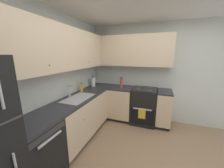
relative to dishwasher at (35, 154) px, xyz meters
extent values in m
cube|color=silver|center=(0.66, 0.33, 0.84)|extent=(3.75, 0.05, 2.56)
cube|color=silver|center=(2.50, -1.49, 0.84)|extent=(0.05, 3.68, 2.56)
cylinder|color=silver|center=(-0.46, -0.42, 1.06)|extent=(0.02, 0.02, 0.28)
cube|color=black|center=(0.00, 0.00, 0.00)|extent=(0.60, 0.60, 0.88)
cube|color=#333333|center=(0.00, -0.30, 0.39)|extent=(0.55, 0.01, 0.07)
cube|color=silver|center=(0.00, -0.32, 0.32)|extent=(0.36, 0.02, 0.02)
cube|color=beige|center=(1.09, 0.00, 0.04)|extent=(1.57, 0.60, 0.79)
cube|color=black|center=(1.09, 0.03, -0.39)|extent=(1.57, 0.54, 0.09)
sphere|color=tan|center=(0.75, -0.31, 0.19)|extent=(0.02, 0.02, 0.02)
sphere|color=tan|center=(1.44, -0.31, 0.19)|extent=(0.02, 0.02, 0.02)
cube|color=#2D2D33|center=(1.09, 0.00, 0.46)|extent=(2.78, 0.60, 0.03)
cube|color=beige|center=(2.18, -0.60, 0.04)|extent=(0.60, 0.60, 0.79)
cube|color=black|center=(2.21, -0.60, -0.39)|extent=(0.54, 0.60, 0.09)
cube|color=beige|center=(2.18, -1.70, 0.04)|extent=(0.60, 0.33, 0.79)
cube|color=black|center=(2.21, -1.70, -0.39)|extent=(0.54, 0.33, 0.09)
sphere|color=tan|center=(1.87, -1.70, 0.19)|extent=(0.02, 0.02, 0.02)
cube|color=#2D2D33|center=(2.18, -0.60, 0.46)|extent=(0.60, 0.60, 0.03)
cube|color=#2D2D33|center=(2.18, -1.70, 0.46)|extent=(0.60, 0.33, 0.03)
cube|color=black|center=(2.20, -1.22, 0.02)|extent=(0.64, 0.62, 0.91)
cube|color=black|center=(1.87, -1.22, -0.15)|extent=(0.02, 0.55, 0.38)
cube|color=silver|center=(1.85, -1.22, 0.06)|extent=(0.02, 0.43, 0.02)
cube|color=black|center=(2.20, -1.22, 0.48)|extent=(0.59, 0.60, 0.01)
cube|color=black|center=(2.50, -1.22, 0.55)|extent=(0.03, 0.60, 0.15)
cylinder|color=#4C4C4C|center=(2.06, -1.35, 0.49)|extent=(0.11, 0.11, 0.01)
cylinder|color=#4C4C4C|center=(2.06, -1.08, 0.49)|extent=(0.11, 0.11, 0.01)
cylinder|color=#4C4C4C|center=(2.34, -1.35, 0.49)|extent=(0.11, 0.11, 0.01)
cylinder|color=#4C4C4C|center=(2.34, -1.08, 0.49)|extent=(0.11, 0.11, 0.01)
cube|color=gold|center=(1.85, -1.21, -0.05)|extent=(0.02, 0.17, 0.26)
cube|color=beige|center=(0.93, 0.14, 1.43)|extent=(2.46, 0.32, 0.77)
sphere|color=tan|center=(0.39, -0.03, 1.18)|extent=(0.02, 0.02, 0.02)
sphere|color=tan|center=(1.47, -0.03, 1.18)|extent=(0.02, 0.02, 0.02)
cube|color=beige|center=(2.32, -0.76, 1.43)|extent=(0.32, 2.12, 0.77)
cube|color=#B7B7BC|center=(1.03, -0.03, 0.48)|extent=(0.70, 0.40, 0.01)
cube|color=gray|center=(1.03, -0.03, 0.43)|extent=(0.65, 0.36, 0.09)
cube|color=#99999E|center=(1.03, -0.03, 0.44)|extent=(0.02, 0.35, 0.06)
cylinder|color=silver|center=(1.03, 0.20, 0.60)|extent=(0.02, 0.02, 0.25)
cylinder|color=silver|center=(1.03, 0.13, 0.71)|extent=(0.02, 0.15, 0.02)
cylinder|color=silver|center=(1.08, 0.20, 0.50)|extent=(0.02, 0.02, 0.06)
cylinder|color=gold|center=(1.46, 0.18, 0.57)|extent=(0.07, 0.07, 0.19)
cylinder|color=#262626|center=(1.46, 0.18, 0.67)|extent=(0.03, 0.03, 0.03)
cylinder|color=white|center=(2.01, 0.16, 0.59)|extent=(0.11, 0.11, 0.24)
cylinder|color=#3F3F3F|center=(2.01, 0.16, 0.61)|extent=(0.02, 0.02, 0.30)
cylinder|color=#BF4C3F|center=(2.18, -0.60, 0.60)|extent=(0.08, 0.08, 0.26)
cylinder|color=black|center=(2.18, -0.60, 0.74)|extent=(0.04, 0.04, 0.02)
camera|label=1|loc=(-1.02, -1.49, 1.32)|focal=20.24mm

